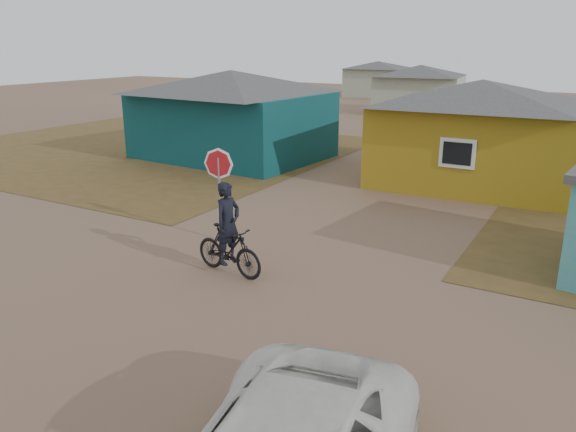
# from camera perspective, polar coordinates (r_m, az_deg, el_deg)

# --- Properties ---
(ground) EXTENTS (120.00, 120.00, 0.00)m
(ground) POSITION_cam_1_polar(r_m,az_deg,el_deg) (11.69, -9.88, -9.51)
(ground) COLOR brown
(grass_nw) EXTENTS (20.00, 18.00, 0.00)m
(grass_nw) POSITION_cam_1_polar(r_m,az_deg,el_deg) (29.98, -14.82, 6.70)
(grass_nw) COLOR brown
(grass_nw) RESTS_ON ground
(house_teal) EXTENTS (8.93, 7.08, 4.00)m
(house_teal) POSITION_cam_1_polar(r_m,az_deg,el_deg) (26.53, -5.72, 10.35)
(house_teal) COLOR #0B373C
(house_teal) RESTS_ON ground
(house_yellow) EXTENTS (7.72, 6.76, 3.90)m
(house_yellow) POSITION_cam_1_polar(r_m,az_deg,el_deg) (22.56, 18.75, 8.19)
(house_yellow) COLOR olive
(house_yellow) RESTS_ON ground
(house_pale_west) EXTENTS (7.04, 6.15, 3.60)m
(house_pale_west) POSITION_cam_1_polar(r_m,az_deg,el_deg) (43.96, 13.20, 12.46)
(house_pale_west) COLOR #9BA68F
(house_pale_west) RESTS_ON ground
(house_pale_north) EXTENTS (6.28, 5.81, 3.40)m
(house_pale_north) POSITION_cam_1_polar(r_m,az_deg,el_deg) (57.90, 9.07, 13.65)
(house_pale_north) COLOR #9BA68F
(house_pale_north) RESTS_ON ground
(stop_sign) EXTENTS (0.83, 0.21, 2.57)m
(stop_sign) POSITION_cam_1_polar(r_m,az_deg,el_deg) (15.01, -7.03, 4.30)
(stop_sign) COLOR gray
(stop_sign) RESTS_ON ground
(cyclist) EXTENTS (2.01, 0.80, 2.21)m
(cyclist) POSITION_cam_1_polar(r_m,az_deg,el_deg) (13.07, -6.06, -2.56)
(cyclist) COLOR black
(cyclist) RESTS_ON ground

